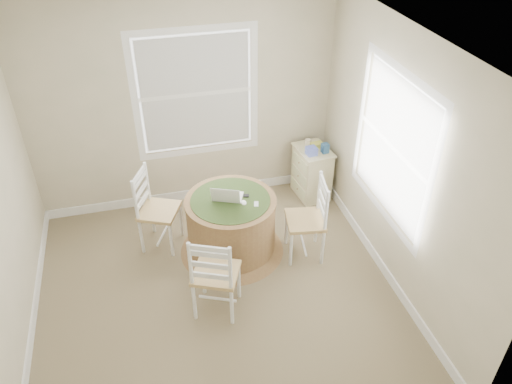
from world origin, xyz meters
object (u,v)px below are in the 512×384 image
object	(u,v)px
round_table	(231,223)
laptop	(227,196)
chair_right	(305,220)
corner_chest	(312,172)
chair_near	(216,273)
chair_left	(159,211)

from	to	relation	value
round_table	laptop	xyz separation A→B (m)	(-0.02, 0.03, 0.35)
round_table	chair_right	size ratio (longest dim) A/B	1.23
round_table	laptop	distance (m)	0.35
chair_right	corner_chest	xyz separation A→B (m)	(0.47, 1.06, -0.13)
round_table	corner_chest	bearing A→B (deg)	47.57
laptop	corner_chest	world-z (taller)	laptop
round_table	corner_chest	world-z (taller)	round_table
round_table	chair_near	bearing A→B (deg)	-97.49
chair_right	round_table	bearing A→B (deg)	-99.05
chair_right	laptop	world-z (taller)	chair_right
chair_near	corner_chest	size ratio (longest dim) A/B	1.39
corner_chest	laptop	bearing A→B (deg)	-154.71
chair_left	laptop	size ratio (longest dim) A/B	2.46
chair_left	chair_near	xyz separation A→B (m)	(0.43, -1.11, 0.00)
laptop	corner_chest	size ratio (longest dim) A/B	0.57
chair_near	laptop	size ratio (longest dim) A/B	2.46
round_table	laptop	size ratio (longest dim) A/B	3.02
round_table	chair_right	distance (m)	0.81
chair_near	laptop	world-z (taller)	chair_near
chair_left	chair_right	xyz separation A→B (m)	(1.51, -0.57, 0.00)
round_table	chair_right	world-z (taller)	chair_right
chair_near	laptop	distance (m)	0.92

